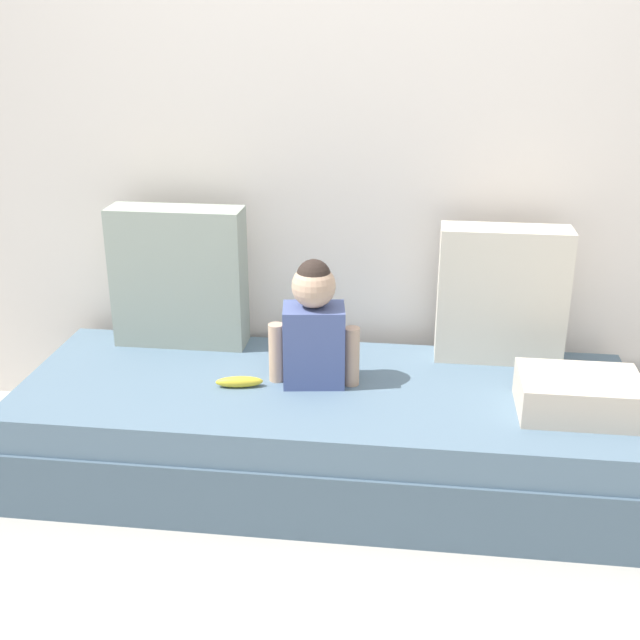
% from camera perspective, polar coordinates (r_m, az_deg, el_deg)
% --- Properties ---
extents(ground_plane, '(12.00, 12.00, 0.00)m').
position_cam_1_polar(ground_plane, '(3.05, 0.46, -10.95)').
color(ground_plane, '#B2ADA3').
extents(back_wall, '(5.48, 0.10, 2.30)m').
position_cam_1_polar(back_wall, '(3.16, 1.73, 12.60)').
color(back_wall, silver).
rests_on(back_wall, ground).
extents(couch, '(2.28, 0.84, 0.37)m').
position_cam_1_polar(couch, '(2.96, 0.47, -7.95)').
color(couch, '#495F70').
rests_on(couch, ground).
extents(throw_pillow_left, '(0.52, 0.16, 0.56)m').
position_cam_1_polar(throw_pillow_left, '(3.18, -10.11, 3.07)').
color(throw_pillow_left, '#99A393').
rests_on(throw_pillow_left, couch).
extents(throw_pillow_right, '(0.48, 0.16, 0.52)m').
position_cam_1_polar(throw_pillow_right, '(3.07, 12.94, 1.79)').
color(throw_pillow_right, beige).
rests_on(throw_pillow_right, couch).
extents(toddler, '(0.33, 0.18, 0.46)m').
position_cam_1_polar(toddler, '(2.80, -0.45, -0.41)').
color(toddler, '#4C5B93').
rests_on(toddler, couch).
extents(banana, '(0.18, 0.07, 0.04)m').
position_cam_1_polar(banana, '(2.86, -5.83, -4.44)').
color(banana, yellow).
rests_on(banana, couch).
extents(folded_blanket, '(0.40, 0.28, 0.13)m').
position_cam_1_polar(folded_blanket, '(2.79, 18.14, -5.16)').
color(folded_blanket, beige).
rests_on(folded_blanket, couch).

